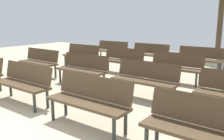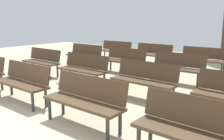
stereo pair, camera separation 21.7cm
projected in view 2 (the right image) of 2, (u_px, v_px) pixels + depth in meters
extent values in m
cylinder|color=#2D332D|center=(2.00, 83.00, 6.41)|extent=(0.06, 0.06, 0.40)
cube|color=#4C3823|center=(20.00, 84.00, 5.40)|extent=(1.61, 0.47, 0.05)
cube|color=#4C3823|center=(27.00, 72.00, 5.50)|extent=(1.60, 0.15, 0.40)
cylinder|color=#2D332D|center=(33.00, 102.00, 4.89)|extent=(0.06, 0.06, 0.40)
cylinder|color=#2D332D|center=(11.00, 87.00, 6.00)|extent=(0.06, 0.06, 0.40)
cylinder|color=#2D332D|center=(46.00, 98.00, 5.14)|extent=(0.06, 0.06, 0.40)
cube|color=#4C3823|center=(82.00, 103.00, 4.16)|extent=(1.61, 0.48, 0.05)
cube|color=#4C3823|center=(90.00, 87.00, 4.27)|extent=(1.60, 0.16, 0.40)
cylinder|color=#2D332D|center=(50.00, 109.00, 4.51)|extent=(0.06, 0.06, 0.40)
cylinder|color=#2D332D|center=(108.00, 130.00, 3.66)|extent=(0.06, 0.06, 0.40)
cylinder|color=#2D332D|center=(63.00, 104.00, 4.76)|extent=(0.06, 0.06, 0.40)
cylinder|color=#2D332D|center=(120.00, 123.00, 3.91)|extent=(0.06, 0.06, 0.40)
cube|color=#4C3823|center=(194.00, 136.00, 2.97)|extent=(1.60, 0.46, 0.05)
cube|color=#4C3823|center=(201.00, 113.00, 3.08)|extent=(1.60, 0.14, 0.40)
cylinder|color=#2D332D|center=(150.00, 132.00, 3.57)|extent=(0.06, 0.06, 0.40)
cube|color=#4C3823|center=(40.00, 62.00, 8.13)|extent=(1.60, 0.44, 0.05)
cube|color=#4C3823|center=(45.00, 54.00, 8.23)|extent=(1.60, 0.13, 0.40)
cylinder|color=#2D332D|center=(25.00, 67.00, 8.49)|extent=(0.06, 0.06, 0.40)
cylinder|color=#2D332D|center=(49.00, 73.00, 7.62)|extent=(0.06, 0.06, 0.40)
cylinder|color=#2D332D|center=(33.00, 66.00, 8.73)|extent=(0.06, 0.06, 0.40)
cylinder|color=#2D332D|center=(58.00, 71.00, 7.86)|extent=(0.06, 0.06, 0.40)
cube|color=#4C3823|center=(82.00, 70.00, 6.86)|extent=(1.61, 0.48, 0.05)
cube|color=#4C3823|center=(86.00, 61.00, 6.97)|extent=(1.60, 0.17, 0.40)
cylinder|color=#2D332D|center=(61.00, 76.00, 7.21)|extent=(0.06, 0.06, 0.40)
cylinder|color=#2D332D|center=(96.00, 83.00, 6.36)|extent=(0.06, 0.06, 0.40)
cylinder|color=#2D332D|center=(70.00, 74.00, 7.45)|extent=(0.06, 0.06, 0.40)
cylinder|color=#2D332D|center=(104.00, 81.00, 6.61)|extent=(0.06, 0.06, 0.40)
cube|color=#4C3823|center=(142.00, 82.00, 5.60)|extent=(1.60, 0.46, 0.05)
cube|color=#4C3823|center=(147.00, 70.00, 5.70)|extent=(1.60, 0.14, 0.40)
cylinder|color=#2D332D|center=(115.00, 87.00, 5.96)|extent=(0.06, 0.06, 0.40)
cylinder|color=#2D332D|center=(166.00, 99.00, 5.09)|extent=(0.06, 0.06, 0.40)
cylinder|color=#2D332D|center=(122.00, 85.00, 6.20)|extent=(0.06, 0.06, 0.40)
cylinder|color=#2D332D|center=(173.00, 95.00, 5.33)|extent=(0.06, 0.06, 0.40)
cylinder|color=#2D332D|center=(195.00, 105.00, 4.74)|extent=(0.06, 0.06, 0.40)
cylinder|color=#2D332D|center=(201.00, 101.00, 4.98)|extent=(0.06, 0.06, 0.40)
cube|color=#4C3823|center=(83.00, 56.00, 9.60)|extent=(1.61, 0.46, 0.05)
cube|color=#4C3823|center=(87.00, 49.00, 9.70)|extent=(1.60, 0.14, 0.40)
cylinder|color=#2D332D|center=(69.00, 60.00, 9.96)|extent=(0.06, 0.06, 0.40)
cylinder|color=#2D332D|center=(93.00, 64.00, 9.09)|extent=(0.06, 0.06, 0.40)
cylinder|color=#2D332D|center=(74.00, 59.00, 10.20)|extent=(0.06, 0.06, 0.40)
cylinder|color=#2D332D|center=(99.00, 63.00, 9.34)|extent=(0.06, 0.06, 0.40)
cube|color=#4C3823|center=(123.00, 61.00, 8.36)|extent=(1.61, 0.46, 0.05)
cube|color=#4C3823|center=(127.00, 54.00, 8.46)|extent=(1.60, 0.14, 0.40)
cylinder|color=#2D332D|center=(105.00, 66.00, 8.73)|extent=(0.06, 0.06, 0.40)
cylinder|color=#2D332D|center=(137.00, 71.00, 7.84)|extent=(0.06, 0.06, 0.40)
cylinder|color=#2D332D|center=(111.00, 65.00, 8.97)|extent=(0.06, 0.06, 0.40)
cylinder|color=#2D332D|center=(142.00, 70.00, 8.08)|extent=(0.06, 0.06, 0.40)
cube|color=#4C3823|center=(176.00, 69.00, 7.08)|extent=(1.61, 0.48, 0.05)
cube|color=#4C3823|center=(179.00, 60.00, 7.18)|extent=(1.60, 0.16, 0.40)
cylinder|color=#2D332D|center=(152.00, 74.00, 7.43)|extent=(0.06, 0.06, 0.40)
cylinder|color=#2D332D|center=(198.00, 81.00, 6.58)|extent=(0.06, 0.06, 0.40)
cylinder|color=#2D332D|center=(157.00, 72.00, 7.68)|extent=(0.06, 0.06, 0.40)
cylinder|color=#2D332D|center=(201.00, 79.00, 6.83)|extent=(0.06, 0.06, 0.40)
cube|color=#4C3823|center=(114.00, 51.00, 10.98)|extent=(1.60, 0.45, 0.05)
cube|color=#4C3823|center=(117.00, 46.00, 11.08)|extent=(1.60, 0.13, 0.40)
cylinder|color=#2D332D|center=(100.00, 55.00, 11.34)|extent=(0.06, 0.06, 0.40)
cylinder|color=#2D332D|center=(124.00, 58.00, 10.47)|extent=(0.06, 0.06, 0.40)
cylinder|color=#2D332D|center=(105.00, 54.00, 11.58)|extent=(0.06, 0.06, 0.40)
cylinder|color=#2D332D|center=(128.00, 57.00, 10.71)|extent=(0.06, 0.06, 0.40)
cube|color=#4C3823|center=(152.00, 55.00, 9.78)|extent=(1.60, 0.45, 0.05)
cube|color=#4C3823|center=(154.00, 49.00, 9.88)|extent=(1.60, 0.13, 0.40)
cylinder|color=#2D332D|center=(135.00, 59.00, 10.14)|extent=(0.06, 0.06, 0.40)
cylinder|color=#2D332D|center=(165.00, 63.00, 9.27)|extent=(0.06, 0.06, 0.40)
cylinder|color=#2D332D|center=(139.00, 58.00, 10.38)|extent=(0.06, 0.06, 0.40)
cylinder|color=#2D332D|center=(169.00, 62.00, 9.51)|extent=(0.06, 0.06, 0.40)
cube|color=#4C3823|center=(202.00, 60.00, 8.53)|extent=(1.61, 0.49, 0.05)
cube|color=#4C3823|center=(205.00, 53.00, 8.63)|extent=(1.60, 0.17, 0.40)
cylinder|color=#2D332D|center=(181.00, 65.00, 8.87)|extent=(0.06, 0.06, 0.40)
cylinder|color=#2D332D|center=(222.00, 70.00, 8.03)|extent=(0.06, 0.06, 0.40)
cylinder|color=#2D332D|center=(184.00, 64.00, 9.12)|extent=(0.06, 0.06, 0.40)
cylinder|color=#2D332D|center=(224.00, 68.00, 8.28)|extent=(0.06, 0.06, 0.40)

